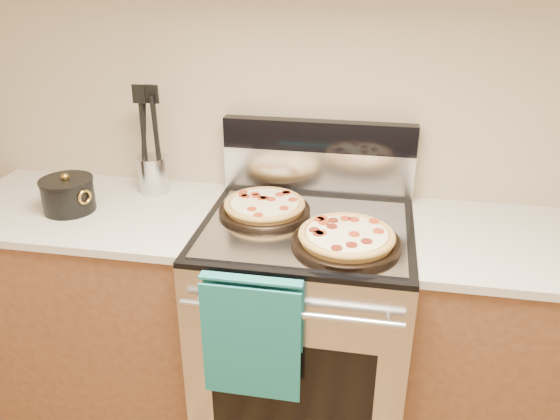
% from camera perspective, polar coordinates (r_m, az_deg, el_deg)
% --- Properties ---
extents(wall_back, '(4.00, 0.00, 4.00)m').
position_cam_1_polar(wall_back, '(2.15, 4.36, 12.90)').
color(wall_back, tan).
rests_on(wall_back, ground).
extents(range_body, '(0.76, 0.68, 0.90)m').
position_cam_1_polar(range_body, '(2.21, 2.56, -12.55)').
color(range_body, '#B7B7BC').
rests_on(range_body, ground).
extents(oven_window, '(0.56, 0.01, 0.40)m').
position_cam_1_polar(oven_window, '(1.96, 1.11, -18.44)').
color(oven_window, black).
rests_on(oven_window, range_body).
extents(cooktop, '(0.76, 0.68, 0.02)m').
position_cam_1_polar(cooktop, '(1.97, 2.81, -1.87)').
color(cooktop, black).
rests_on(cooktop, range_body).
extents(backsplash_lower, '(0.76, 0.06, 0.18)m').
position_cam_1_polar(backsplash_lower, '(2.21, 3.96, 4.03)').
color(backsplash_lower, silver).
rests_on(backsplash_lower, cooktop).
extents(backsplash_upper, '(0.76, 0.06, 0.12)m').
position_cam_1_polar(backsplash_upper, '(2.16, 4.07, 7.75)').
color(backsplash_upper, black).
rests_on(backsplash_upper, backsplash_lower).
extents(oven_handle, '(0.70, 0.03, 0.03)m').
position_cam_1_polar(oven_handle, '(1.71, 0.99, -10.79)').
color(oven_handle, silver).
rests_on(oven_handle, range_body).
extents(dish_towel, '(0.32, 0.05, 0.42)m').
position_cam_1_polar(dish_towel, '(1.79, -2.93, -12.98)').
color(dish_towel, '#1B6E88').
rests_on(dish_towel, oven_handle).
extents(foil_sheet, '(0.70, 0.55, 0.01)m').
position_cam_1_polar(foil_sheet, '(1.94, 2.70, -1.92)').
color(foil_sheet, gray).
rests_on(foil_sheet, cooktop).
extents(cabinet_left, '(1.00, 0.62, 0.88)m').
position_cam_1_polar(cabinet_left, '(2.49, -18.13, -9.50)').
color(cabinet_left, brown).
rests_on(cabinet_left, ground).
extents(countertop_left, '(1.02, 0.64, 0.03)m').
position_cam_1_polar(countertop_left, '(2.27, -19.64, 0.04)').
color(countertop_left, beige).
rests_on(countertop_left, cabinet_left).
extents(cabinet_right, '(1.00, 0.62, 0.88)m').
position_cam_1_polar(cabinet_right, '(2.33, 25.30, -13.52)').
color(cabinet_right, brown).
rests_on(cabinet_right, ground).
extents(pepperoni_pizza_back, '(0.43, 0.43, 0.05)m').
position_cam_1_polar(pepperoni_pizza_back, '(2.04, -1.63, 0.36)').
color(pepperoni_pizza_back, '#A87233').
rests_on(pepperoni_pizza_back, foil_sheet).
extents(pepperoni_pizza_front, '(0.46, 0.46, 0.05)m').
position_cam_1_polar(pepperoni_pizza_front, '(1.82, 6.96, -2.93)').
color(pepperoni_pizza_front, '#A87233').
rests_on(pepperoni_pizza_front, foil_sheet).
extents(utensil_crock, '(0.15, 0.15, 0.15)m').
position_cam_1_polar(utensil_crock, '(2.30, -13.05, 3.66)').
color(utensil_crock, silver).
rests_on(utensil_crock, countertop_left).
extents(saucepan, '(0.25, 0.25, 0.12)m').
position_cam_1_polar(saucepan, '(2.23, -21.24, 1.36)').
color(saucepan, black).
rests_on(saucepan, countertop_left).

